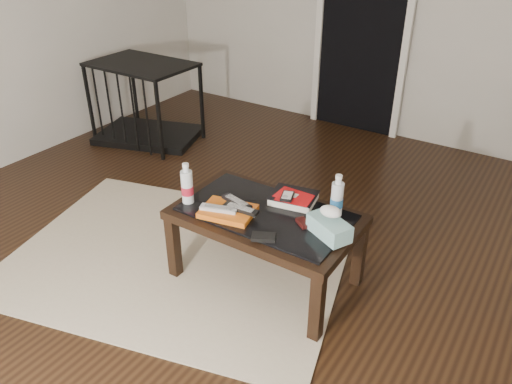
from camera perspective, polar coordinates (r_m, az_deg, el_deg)
ground at (r=3.02m, az=-1.02°, el=-9.15°), size 5.00×5.00×0.00m
doorway at (r=4.81m, az=12.19°, el=18.67°), size 0.90×0.08×2.07m
coffee_table at (r=2.74m, az=1.13°, el=-3.40°), size 1.00×0.60×0.46m
rug at (r=3.17m, az=-8.94°, el=-7.33°), size 2.31×1.96×0.01m
pet_crate at (r=4.77m, az=-12.37°, el=8.63°), size 1.04×0.86×0.71m
magazines at (r=2.68m, az=-3.22°, el=-2.22°), size 0.32×0.26×0.03m
remote_silver at (r=2.66m, az=-4.31°, el=-1.89°), size 0.21×0.11×0.02m
remote_black_front at (r=2.66m, az=-1.77°, el=-1.91°), size 0.20×0.06×0.02m
remote_black_back at (r=2.72m, az=-2.22°, el=-1.09°), size 0.21×0.10×0.02m
textbook at (r=2.79m, az=4.30°, el=-0.69°), size 0.28×0.24×0.05m
dvd_mailers at (r=2.77m, az=4.27°, el=-0.40°), size 0.19×0.14×0.01m
ipod at (r=2.74m, az=3.60°, el=-0.47°), size 0.09×0.12×0.02m
flip_phone at (r=2.60m, az=5.40°, el=-3.53°), size 0.10×0.09×0.02m
wallet at (r=2.49m, az=0.87°, el=-5.16°), size 0.14×0.12×0.02m
water_bottle_left at (r=2.76m, az=-7.91°, el=1.02°), size 0.07×0.07×0.24m
water_bottle_right at (r=2.66m, az=9.27°, el=-0.36°), size 0.07×0.07×0.24m
tissue_box at (r=2.52m, az=8.37°, el=-4.05°), size 0.26×0.21×0.09m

